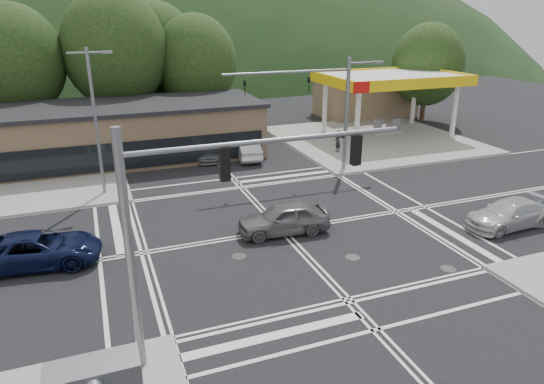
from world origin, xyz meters
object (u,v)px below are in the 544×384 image
object	(u,v)px
car_silver_east	(509,214)
car_queue_b	(212,135)
car_northbound	(207,150)
car_queue_a	(247,149)
car_grey_center	(284,218)
car_blue_west	(37,249)
pedestrian	(338,141)

from	to	relation	value
car_silver_east	car_queue_b	xyz separation A→B (m)	(-10.57, 22.61, 0.11)
car_silver_east	car_northbound	world-z (taller)	car_silver_east
car_queue_a	car_queue_b	world-z (taller)	car_queue_b
car_queue_a	car_grey_center	bearing A→B (deg)	87.60
car_grey_center	car_queue_b	size ratio (longest dim) A/B	0.97
car_queue_a	car_queue_b	distance (m)	5.44
car_queue_a	car_silver_east	bearing A→B (deg)	125.52
car_blue_west	car_grey_center	size ratio (longest dim) A/B	1.17
car_grey_center	pedestrian	xyz separation A→B (m)	(9.82, 12.47, 0.22)
car_silver_east	pedestrian	xyz separation A→B (m)	(-1.78, 16.05, 0.31)
car_queue_b	car_silver_east	bearing A→B (deg)	117.78
pedestrian	car_blue_west	bearing A→B (deg)	-5.83
car_silver_east	car_queue_a	size ratio (longest dim) A/B	1.07
car_grey_center	car_silver_east	bearing A→B (deg)	77.94
car_queue_b	pedestrian	distance (m)	10.97
car_silver_east	car_northbound	size ratio (longest dim) A/B	1.09
car_grey_center	car_northbound	xyz separation A→B (m)	(-0.48, 14.90, -0.14)
car_blue_west	car_queue_a	size ratio (longest dim) A/B	1.20
car_northbound	pedestrian	world-z (taller)	pedestrian
car_northbound	car_queue_a	bearing A→B (deg)	-13.85
car_queue_a	car_northbound	bearing A→B (deg)	-12.21
car_queue_a	pedestrian	world-z (taller)	pedestrian
car_blue_west	car_grey_center	distance (m)	11.79
car_blue_west	car_northbound	world-z (taller)	car_blue_west
pedestrian	car_queue_b	bearing A→B (deg)	-70.96
car_grey_center	car_queue_a	bearing A→B (deg)	174.75
car_grey_center	pedestrian	bearing A→B (deg)	146.87
car_grey_center	car_queue_b	distance (m)	19.06
car_northbound	pedestrian	bearing A→B (deg)	-7.00
car_queue_a	car_blue_west	bearing A→B (deg)	50.24
car_queue_a	car_queue_b	xyz separation A→B (m)	(-1.49, 5.23, 0.07)
car_queue_b	car_northbound	xyz separation A→B (m)	(-1.50, -4.13, -0.17)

